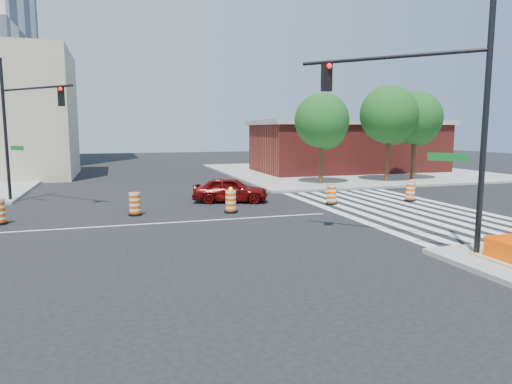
{
  "coord_description": "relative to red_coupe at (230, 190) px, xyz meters",
  "views": [
    {
      "loc": [
        -1.94,
        -18.51,
        3.76
      ],
      "look_at": [
        3.21,
        -1.97,
        1.4
      ],
      "focal_mm": 32.0,
      "sensor_mm": 36.0,
      "label": 1
    }
  ],
  "objects": [
    {
      "name": "ground",
      "position": [
        -3.8,
        -4.5,
        -0.67
      ],
      "size": [
        120.0,
        120.0,
        0.0
      ],
      "primitive_type": "plane",
      "color": "black",
      "rests_on": "ground"
    },
    {
      "name": "sidewalk_ne",
      "position": [
        14.2,
        13.5,
        -0.59
      ],
      "size": [
        22.0,
        22.0,
        0.15
      ],
      "primitive_type": "cube",
      "color": "gray",
      "rests_on": "ground"
    },
    {
      "name": "crosswalk_east",
      "position": [
        7.15,
        -4.5,
        -0.66
      ],
      "size": [
        6.75,
        13.5,
        0.01
      ],
      "color": "silver",
      "rests_on": "ground"
    },
    {
      "name": "lane_centerline",
      "position": [
        -3.8,
        -4.5,
        -0.66
      ],
      "size": [
        14.0,
        0.12,
        0.01
      ],
      "primitive_type": "cube",
      "color": "silver",
      "rests_on": "ground"
    },
    {
      "name": "brick_storefront",
      "position": [
        14.2,
        13.5,
        1.65
      ],
      "size": [
        16.5,
        8.5,
        4.6
      ],
      "color": "maroon",
      "rests_on": "ground"
    },
    {
      "name": "red_coupe",
      "position": [
        0.0,
        0.0,
        0.0
      ],
      "size": [
        4.21,
        2.67,
        1.33
      ],
      "primitive_type": "imported",
      "rotation": [
        0.0,
        0.0,
        1.27
      ],
      "color": "#580807",
      "rests_on": "ground"
    },
    {
      "name": "signal_pole_se",
      "position": [
        3.26,
        -11.34,
        3.95
      ],
      "size": [
        3.96,
        4.25,
        7.51
      ],
      "rotation": [
        0.0,
        0.0,
        2.32
      ],
      "color": "black",
      "rests_on": "ground"
    },
    {
      "name": "signal_pole_nw",
      "position": [
        -10.03,
        2.27,
        3.78
      ],
      "size": [
        3.75,
        4.14,
        7.22
      ],
      "rotation": [
        0.0,
        0.0,
        -0.84
      ],
      "color": "black",
      "rests_on": "ground"
    },
    {
      "name": "tree_north_c",
      "position": [
        7.7,
        5.24,
        3.52
      ],
      "size": [
        3.67,
        3.67,
        6.23
      ],
      "color": "#382314",
      "rests_on": "ground"
    },
    {
      "name": "tree_north_d",
      "position": [
        12.78,
        5.1,
        3.94
      ],
      "size": [
        4.03,
        4.03,
        6.85
      ],
      "color": "#382314",
      "rests_on": "ground"
    },
    {
      "name": "tree_north_e",
      "position": [
        15.42,
        5.72,
        3.76
      ],
      "size": [
        3.92,
        3.88,
        6.6
      ],
      "color": "#382314",
      "rests_on": "ground"
    },
    {
      "name": "median_drum_2",
      "position": [
        -4.96,
        -2.39,
        -0.19
      ],
      "size": [
        0.6,
        0.6,
        1.02
      ],
      "color": "black",
      "rests_on": "ground"
    },
    {
      "name": "median_drum_3",
      "position": [
        -0.73,
        -3.03,
        -0.18
      ],
      "size": [
        0.6,
        0.6,
        1.18
      ],
      "color": "black",
      "rests_on": "ground"
    },
    {
      "name": "median_drum_4",
      "position": [
        4.72,
        -2.3,
        -0.19
      ],
      "size": [
        0.6,
        0.6,
        1.02
      ],
      "color": "black",
      "rests_on": "ground"
    },
    {
      "name": "median_drum_5",
      "position": [
        9.22,
        -2.55,
        -0.19
      ],
      "size": [
        0.6,
        0.6,
        1.02
      ],
      "color": "black",
      "rests_on": "ground"
    }
  ]
}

